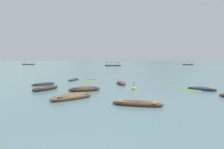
% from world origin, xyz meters
% --- Properties ---
extents(ground_plane, '(6000.00, 6000.00, 0.00)m').
position_xyz_m(ground_plane, '(0.00, 1500.00, 0.00)').
color(ground_plane, slate).
extents(mountain_1, '(792.21, 792.21, 194.56)m').
position_xyz_m(mountain_1, '(-395.41, 2053.76, 97.28)').
color(mountain_1, '#4C5B56').
rests_on(mountain_1, ground).
extents(mountain_2, '(846.27, 846.27, 254.84)m').
position_xyz_m(mountain_2, '(397.31, 1742.75, 127.42)').
color(mountain_2, '#4C5B56').
rests_on(mountain_2, ground).
extents(rowboat_1, '(1.65, 3.91, 0.46)m').
position_xyz_m(rowboat_1, '(-7.22, 30.62, 0.15)').
color(rowboat_1, navy).
rests_on(rowboat_1, ground).
extents(rowboat_2, '(3.91, 2.67, 0.71)m').
position_xyz_m(rowboat_2, '(-2.76, 18.15, 0.22)').
color(rowboat_2, '#4C3323').
rests_on(rowboat_2, ground).
extents(rowboat_3, '(3.91, 4.10, 0.66)m').
position_xyz_m(rowboat_3, '(-2.96, 13.27, 0.21)').
color(rowboat_3, brown).
rests_on(rowboat_3, ground).
extents(rowboat_4, '(2.76, 4.19, 0.68)m').
position_xyz_m(rowboat_4, '(-7.60, 18.80, 0.21)').
color(rowboat_4, '#2D2826').
rests_on(rowboat_4, ground).
extents(rowboat_5, '(2.98, 3.41, 0.45)m').
position_xyz_m(rowboat_5, '(-9.79, 23.54, 0.14)').
color(rowboat_5, '#2D2826').
rests_on(rowboat_5, ground).
extents(rowboat_6, '(1.92, 4.04, 0.58)m').
position_xyz_m(rowboat_6, '(1.31, 25.29, 0.18)').
color(rowboat_6, brown).
rests_on(rowboat_6, ground).
extents(rowboat_7, '(4.18, 1.78, 0.50)m').
position_xyz_m(rowboat_7, '(2.86, 10.96, 0.16)').
color(rowboat_7, '#4C3323').
rests_on(rowboat_7, ground).
extents(rowboat_8, '(3.30, 2.69, 0.53)m').
position_xyz_m(rowboat_8, '(10.97, 19.68, 0.17)').
color(rowboat_8, navy).
rests_on(rowboat_8, ground).
extents(ferry_0, '(9.97, 4.67, 2.54)m').
position_xyz_m(ferry_0, '(-5.59, 119.28, 0.45)').
color(ferry_0, brown).
rests_on(ferry_0, ground).
extents(ferry_1, '(7.86, 5.41, 2.54)m').
position_xyz_m(ferry_1, '(47.79, 147.28, 0.45)').
color(ferry_1, brown).
rests_on(ferry_1, ground).
extents(ferry_2, '(9.17, 3.66, 2.54)m').
position_xyz_m(ferry_2, '(-72.60, 148.57, 0.45)').
color(ferry_2, brown).
rests_on(ferry_2, ground).
extents(mooring_buoy, '(0.50, 0.50, 1.12)m').
position_xyz_m(mooring_buoy, '(2.97, 19.62, 0.11)').
color(mooring_buoy, yellow).
rests_on(mooring_buoy, ground).
extents(weed_patch_1, '(3.65, 3.82, 0.14)m').
position_xyz_m(weed_patch_1, '(9.58, 19.75, 0.00)').
color(weed_patch_1, '#477033').
rests_on(weed_patch_1, ground).
extents(weed_patch_2, '(2.82, 2.82, 0.14)m').
position_xyz_m(weed_patch_2, '(-4.31, 32.30, 0.00)').
color(weed_patch_2, '#2D5628').
rests_on(weed_patch_2, ground).
extents(weed_patch_5, '(3.41, 3.17, 0.14)m').
position_xyz_m(weed_patch_5, '(-4.85, 30.46, 0.00)').
color(weed_patch_5, '#477033').
rests_on(weed_patch_5, ground).
extents(weed_patch_6, '(2.95, 2.41, 0.14)m').
position_xyz_m(weed_patch_6, '(9.34, 29.94, 0.00)').
color(weed_patch_6, '#477033').
rests_on(weed_patch_6, ground).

